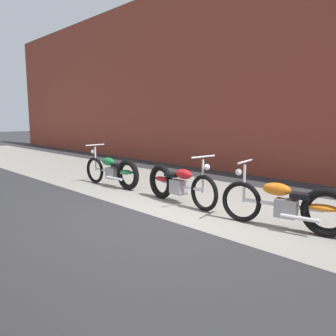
# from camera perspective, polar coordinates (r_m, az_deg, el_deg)

# --- Properties ---
(ground_plane) EXTENTS (80.00, 80.00, 0.00)m
(ground_plane) POSITION_cam_1_polar(r_m,az_deg,el_deg) (5.91, -1.12, -8.45)
(ground_plane) COLOR #2D2D30
(sidewalk_slab) EXTENTS (36.00, 3.50, 0.01)m
(sidewalk_slab) POSITION_cam_1_polar(r_m,az_deg,el_deg) (7.16, 9.31, -5.52)
(sidewalk_slab) COLOR gray
(sidewalk_slab) RESTS_ON ground
(brick_building_wall) EXTENTS (36.00, 0.50, 6.25)m
(brick_building_wall) POSITION_cam_1_polar(r_m,az_deg,el_deg) (10.03, 22.24, 15.90)
(brick_building_wall) COLOR brown
(brick_building_wall) RESTS_ON ground
(motorcycle_green) EXTENTS (2.01, 0.58, 1.03)m
(motorcycle_green) POSITION_cam_1_polar(r_m,az_deg,el_deg) (8.55, -8.95, -0.54)
(motorcycle_green) COLOR black
(motorcycle_green) RESTS_ON ground
(motorcycle_red) EXTENTS (2.01, 0.58, 1.03)m
(motorcycle_red) POSITION_cam_1_polar(r_m,az_deg,el_deg) (6.89, 1.32, -2.59)
(motorcycle_red) COLOR black
(motorcycle_red) RESTS_ON ground
(motorcycle_orange) EXTENTS (1.98, 0.69, 1.03)m
(motorcycle_orange) POSITION_cam_1_polar(r_m,az_deg,el_deg) (5.53, 19.95, -5.88)
(motorcycle_orange) COLOR black
(motorcycle_orange) RESTS_ON ground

